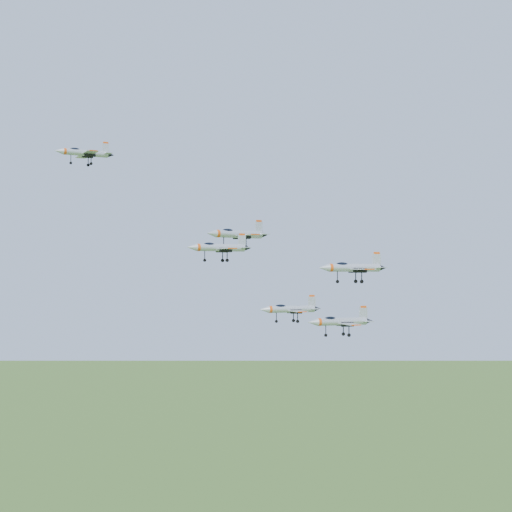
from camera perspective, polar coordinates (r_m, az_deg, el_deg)
name	(u,v)px	position (r m, az deg, el deg)	size (l,w,h in m)	color
jet_lead	(84,153)	(142.08, -13.60, 8.04)	(11.65, 9.64, 3.11)	#B1B8BE
jet_left_high	(237,234)	(131.72, -1.53, 1.77)	(13.16, 10.98, 3.52)	#B1B8BE
jet_right_high	(219,247)	(110.67, -3.00, 0.68)	(10.70, 8.78, 2.87)	#B1B8BE
jet_left_low	(290,309)	(142.43, 2.72, -4.25)	(13.05, 10.86, 3.49)	#B1B8BE
jet_right_low	(352,268)	(132.29, 7.70, -0.92)	(13.83, 11.49, 3.69)	#B1B8BE
jet_trail	(340,321)	(135.97, 6.73, -5.22)	(13.59, 11.28, 3.63)	#B1B8BE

